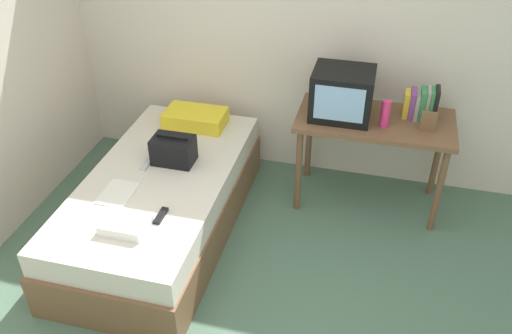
{
  "coord_description": "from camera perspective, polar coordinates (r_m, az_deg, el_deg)",
  "views": [
    {
      "loc": [
        0.61,
        -2.04,
        2.73
      ],
      "look_at": [
        -0.17,
        1.01,
        0.57
      ],
      "focal_mm": 37.81,
      "sensor_mm": 36.0,
      "label": 1
    }
  ],
  "objects": [
    {
      "name": "handbag",
      "position": [
        3.96,
        -8.73,
        1.78
      ],
      "size": [
        0.3,
        0.2,
        0.23
      ],
      "color": "black",
      "rests_on": "bed"
    },
    {
      "name": "wall_back",
      "position": [
        4.33,
        5.68,
        14.99
      ],
      "size": [
        5.2,
        0.1,
        2.6
      ],
      "primitive_type": "cube",
      "color": "beige",
      "rests_on": "ground"
    },
    {
      "name": "remote_silver",
      "position": [
        4.0,
        -11.53,
        0.25
      ],
      "size": [
        0.04,
        0.14,
        0.02
      ],
      "primitive_type": "cube",
      "color": "#B7B7BC",
      "rests_on": "bed"
    },
    {
      "name": "magazine",
      "position": [
        3.77,
        -14.45,
        -2.7
      ],
      "size": [
        0.21,
        0.29,
        0.01
      ],
      "primitive_type": "cube",
      "color": "white",
      "rests_on": "bed"
    },
    {
      "name": "desk",
      "position": [
        4.16,
        12.39,
        3.85
      ],
      "size": [
        1.16,
        0.6,
        0.76
      ],
      "color": "brown",
      "rests_on": "ground"
    },
    {
      "name": "book_row",
      "position": [
        4.16,
        17.08,
        6.4
      ],
      "size": [
        0.24,
        0.16,
        0.25
      ],
      "color": "gold",
      "rests_on": "desk"
    },
    {
      "name": "pillow",
      "position": [
        4.44,
        -6.43,
        5.17
      ],
      "size": [
        0.49,
        0.3,
        0.12
      ],
      "primitive_type": "cube",
      "color": "yellow",
      "rests_on": "bed"
    },
    {
      "name": "folded_towel",
      "position": [
        3.45,
        -13.65,
        -5.93
      ],
      "size": [
        0.28,
        0.22,
        0.07
      ],
      "primitive_type": "cube",
      "color": "white",
      "rests_on": "bed"
    },
    {
      "name": "bed",
      "position": [
        4.05,
        -9.91,
        -3.81
      ],
      "size": [
        1.0,
        2.0,
        0.51
      ],
      "color": "brown",
      "rests_on": "ground"
    },
    {
      "name": "tv",
      "position": [
        4.02,
        9.11,
        7.67
      ],
      "size": [
        0.44,
        0.39,
        0.36
      ],
      "color": "black",
      "rests_on": "desk"
    },
    {
      "name": "picture_frame",
      "position": [
        4.01,
        17.79,
        4.61
      ],
      "size": [
        0.11,
        0.02,
        0.15
      ],
      "primitive_type": "cube",
      "color": "brown",
      "rests_on": "desk"
    },
    {
      "name": "water_bottle",
      "position": [
        3.98,
        13.52,
        5.51
      ],
      "size": [
        0.07,
        0.07,
        0.2
      ],
      "primitive_type": "cylinder",
      "color": "#E53372",
      "rests_on": "desk"
    },
    {
      "name": "remote_dark",
      "position": [
        3.51,
        -10.03,
        -5.09
      ],
      "size": [
        0.04,
        0.16,
        0.02
      ],
      "primitive_type": "cube",
      "color": "black",
      "rests_on": "bed"
    }
  ]
}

